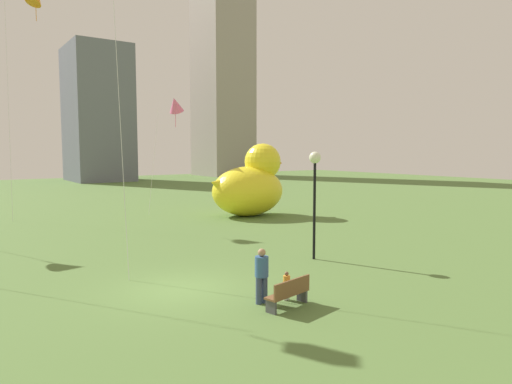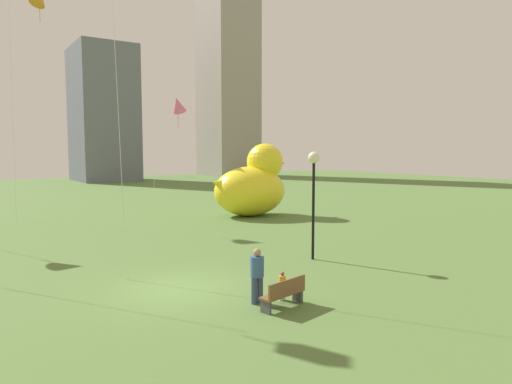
{
  "view_description": "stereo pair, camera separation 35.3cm",
  "coord_description": "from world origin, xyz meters",
  "px_view_note": "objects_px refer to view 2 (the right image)",
  "views": [
    {
      "loc": [
        -6.56,
        -14.15,
        4.76
      ],
      "look_at": [
        6.6,
        5.02,
        2.65
      ],
      "focal_mm": 32.12,
      "sensor_mm": 36.0,
      "label": 1
    },
    {
      "loc": [
        -6.26,
        -14.35,
        4.76
      ],
      "look_at": [
        6.6,
        5.02,
        2.65
      ],
      "focal_mm": 32.12,
      "sensor_mm": 36.0,
      "label": 2
    }
  ],
  "objects_px": {
    "park_bench": "(284,293)",
    "lamppost": "(314,175)",
    "person_adult": "(257,273)",
    "giant_inflatable_duck": "(252,185)",
    "kite_pink": "(178,105)",
    "person_child": "(282,284)"
  },
  "relations": [
    {
      "from": "giant_inflatable_duck",
      "to": "person_adult",
      "type": "bearing_deg",
      "value": -122.72
    },
    {
      "from": "giant_inflatable_duck",
      "to": "lamppost",
      "type": "bearing_deg",
      "value": -112.13
    },
    {
      "from": "person_adult",
      "to": "person_child",
      "type": "xyz_separation_m",
      "value": [
        0.83,
        -0.2,
        -0.45
      ]
    },
    {
      "from": "person_adult",
      "to": "kite_pink",
      "type": "xyz_separation_m",
      "value": [
        6.92,
        21.33,
        7.28
      ]
    },
    {
      "from": "person_adult",
      "to": "kite_pink",
      "type": "distance_m",
      "value": 23.57
    },
    {
      "from": "park_bench",
      "to": "kite_pink",
      "type": "height_order",
      "value": "kite_pink"
    },
    {
      "from": "park_bench",
      "to": "person_child",
      "type": "height_order",
      "value": "person_child"
    },
    {
      "from": "person_adult",
      "to": "lamppost",
      "type": "height_order",
      "value": "lamppost"
    },
    {
      "from": "park_bench",
      "to": "person_child",
      "type": "bearing_deg",
      "value": 58.11
    },
    {
      "from": "park_bench",
      "to": "person_adult",
      "type": "bearing_deg",
      "value": 118.65
    },
    {
      "from": "park_bench",
      "to": "lamppost",
      "type": "relative_size",
      "value": 0.36
    },
    {
      "from": "person_child",
      "to": "giant_inflatable_duck",
      "type": "distance_m",
      "value": 19.19
    },
    {
      "from": "person_adult",
      "to": "lamppost",
      "type": "bearing_deg",
      "value": 33.47
    },
    {
      "from": "lamppost",
      "to": "person_adult",
      "type": "bearing_deg",
      "value": -146.53
    },
    {
      "from": "person_child",
      "to": "kite_pink",
      "type": "distance_m",
      "value": 23.67
    },
    {
      "from": "park_bench",
      "to": "giant_inflatable_duck",
      "type": "bearing_deg",
      "value": 59.63
    },
    {
      "from": "park_bench",
      "to": "person_adult",
      "type": "distance_m",
      "value": 1.05
    },
    {
      "from": "park_bench",
      "to": "lamppost",
      "type": "xyz_separation_m",
      "value": [
        4.82,
        4.29,
        3.24
      ]
    },
    {
      "from": "kite_pink",
      "to": "person_adult",
      "type": "bearing_deg",
      "value": -107.98
    },
    {
      "from": "person_child",
      "to": "lamppost",
      "type": "xyz_separation_m",
      "value": [
        4.43,
        3.68,
        3.21
      ]
    },
    {
      "from": "park_bench",
      "to": "kite_pink",
      "type": "xyz_separation_m",
      "value": [
        6.47,
        22.14,
        7.76
      ]
    },
    {
      "from": "lamppost",
      "to": "park_bench",
      "type": "bearing_deg",
      "value": -138.28
    }
  ]
}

